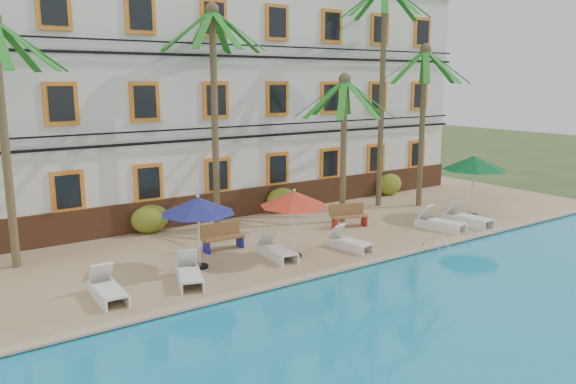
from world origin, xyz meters
TOP-DOWN VIEW (x-y plane):
  - ground at (0.00, 0.00)m, footprint 100.00×100.00m
  - pool_deck at (0.00, 5.00)m, footprint 30.00×12.00m
  - swimming_pool at (0.00, -7.00)m, footprint 26.00×12.00m
  - pool_coping at (0.00, -0.90)m, footprint 30.00×0.35m
  - hotel_building at (0.00, 9.98)m, footprint 25.40×6.44m
  - palm_a at (-9.62, 5.18)m, footprint 4.00×4.00m
  - palm_b at (-2.26, 5.62)m, footprint 4.00×4.00m
  - palm_c at (2.61, 3.77)m, footprint 4.00×4.00m
  - palm_d at (6.00, 5.12)m, footprint 4.00×4.00m
  - palm_e at (7.54, 4.03)m, footprint 4.00×4.00m
  - shrub_left at (-4.65, 6.60)m, footprint 1.50×0.90m
  - shrub_mid at (1.48, 6.60)m, footprint 1.50×0.90m
  - shrub_right at (8.17, 6.60)m, footprint 1.50×0.90m
  - umbrella_blue at (-4.91, 1.80)m, footprint 2.34×2.34m
  - umbrella_red at (-1.82, 1.02)m, footprint 2.31×2.31m
  - umbrella_green at (7.77, 1.25)m, footprint 2.73×2.73m
  - lounger_a at (-8.09, 0.89)m, footprint 0.73×1.88m
  - lounger_b at (-5.75, 0.77)m, footprint 1.24×1.98m
  - lounger_c at (-2.36, 1.29)m, footprint 0.77×1.86m
  - lounger_d at (0.26, 0.66)m, footprint 0.88×1.77m
  - lounger_e at (4.95, 0.61)m, footprint 1.09×2.03m
  - lounger_f at (6.45, 0.45)m, footprint 0.84×2.07m
  - bench_left at (-3.39, 3.12)m, footprint 1.51×0.52m
  - bench_right at (2.29, 2.98)m, footprint 1.57×0.88m
  - pool_ladder at (2.87, -1.00)m, footprint 0.54×0.74m

SIDE VIEW (x-z plane):
  - ground at x=0.00m, z-range 0.00..0.00m
  - swimming_pool at x=0.00m, z-range 0.00..0.20m
  - pool_deck at x=0.00m, z-range 0.00..0.25m
  - pool_ladder at x=2.87m, z-range -0.12..0.62m
  - pool_coping at x=0.00m, z-range 0.25..0.31m
  - lounger_d at x=0.26m, z-range 0.11..0.91m
  - lounger_c at x=-2.36m, z-range 0.10..0.96m
  - lounger_a at x=-8.09m, z-range 0.10..0.97m
  - lounger_b at x=-5.75m, z-range 0.10..0.98m
  - lounger_e at x=4.95m, z-range 0.09..1.00m
  - lounger_f at x=6.45m, z-range 0.08..1.04m
  - bench_left at x=-3.39m, z-range 0.26..1.18m
  - bench_right at x=2.29m, z-range 0.26..1.18m
  - shrub_left at x=-4.65m, z-range 0.25..1.35m
  - shrub_mid at x=1.48m, z-range 0.25..1.35m
  - shrub_right at x=8.17m, z-range 0.25..1.35m
  - umbrella_red at x=-1.82m, z-range 1.06..3.37m
  - umbrella_blue at x=-4.91m, z-range 1.08..3.42m
  - umbrella_green at x=7.77m, z-range 1.22..3.94m
  - palm_c at x=2.61m, z-range 1.19..7.28m
  - palm_e at x=7.54m, z-range 1.31..8.73m
  - palm_a at x=-9.62m, z-range 1.35..9.16m
  - hotel_building at x=0.00m, z-range 0.26..10.49m
  - palm_b at x=-2.26m, z-range 1.40..10.01m
  - palm_d at x=6.00m, z-range 1.51..11.74m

